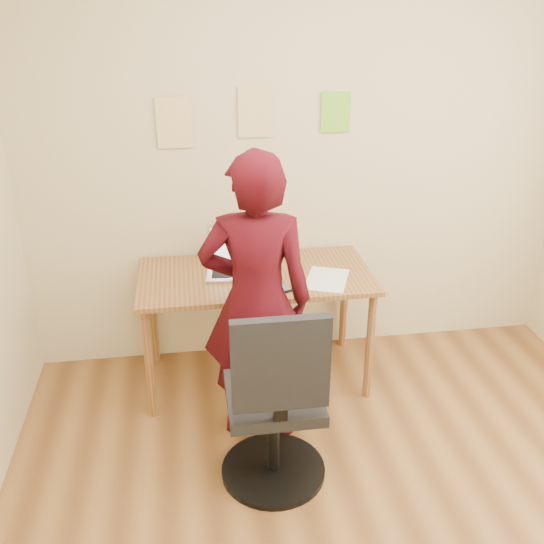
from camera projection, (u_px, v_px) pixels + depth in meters
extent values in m
cube|color=beige|center=(301.00, 156.00, 3.78)|extent=(3.50, 0.04, 2.70)
cube|color=olive|center=(255.00, 276.00, 3.65)|extent=(1.40, 0.70, 0.03)
cylinder|color=olive|center=(149.00, 365.00, 3.45)|extent=(0.05, 0.05, 0.71)
cylinder|color=olive|center=(370.00, 347.00, 3.62)|extent=(0.05, 0.05, 0.71)
cylinder|color=olive|center=(152.00, 314.00, 3.99)|extent=(0.05, 0.05, 0.71)
cylinder|color=olive|center=(344.00, 300.00, 4.16)|extent=(0.05, 0.05, 0.71)
cube|color=silver|center=(236.00, 273.00, 3.63)|extent=(0.38, 0.28, 0.02)
cube|color=black|center=(236.00, 272.00, 3.63)|extent=(0.30, 0.16, 0.00)
cube|color=silver|center=(236.00, 244.00, 3.72)|extent=(0.36, 0.11, 0.24)
cube|color=white|center=(236.00, 244.00, 3.72)|extent=(0.31, 0.09, 0.19)
cube|color=white|center=(327.00, 279.00, 3.58)|extent=(0.33, 0.39, 0.00)
cube|color=black|center=(282.00, 287.00, 3.47)|extent=(0.11, 0.15, 0.01)
cube|color=#3F4C59|center=(282.00, 287.00, 3.47)|extent=(0.10, 0.12, 0.00)
cube|color=#E9CA8B|center=(174.00, 123.00, 3.55)|extent=(0.21, 0.00, 0.30)
cube|color=#E9CA8B|center=(256.00, 112.00, 3.59)|extent=(0.21, 0.00, 0.30)
cube|color=#7AD830|center=(336.00, 112.00, 3.66)|extent=(0.18, 0.00, 0.24)
cube|color=black|center=(273.00, 397.00, 2.97)|extent=(0.46, 0.46, 0.06)
cube|color=black|center=(281.00, 365.00, 2.63)|extent=(0.44, 0.05, 0.46)
cube|color=black|center=(280.00, 408.00, 2.74)|extent=(0.06, 0.04, 0.12)
cylinder|color=black|center=(273.00, 437.00, 3.08)|extent=(0.06, 0.06, 0.46)
cylinder|color=black|center=(273.00, 469.00, 3.17)|extent=(0.54, 0.54, 0.03)
imported|color=#3D0810|center=(256.00, 301.00, 3.17)|extent=(0.65, 0.47, 1.63)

